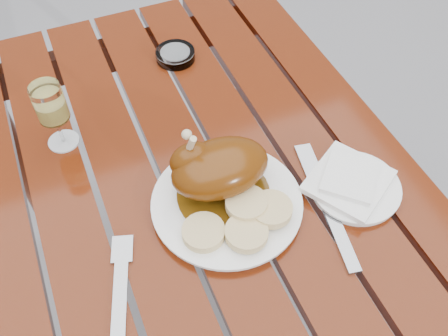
{
  "coord_description": "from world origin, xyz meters",
  "views": [
    {
      "loc": [
        -0.17,
        -0.5,
        1.48
      ],
      "look_at": [
        0.05,
        0.02,
        0.78
      ],
      "focal_mm": 40.0,
      "sensor_mm": 36.0,
      "label": 1
    }
  ],
  "objects_px": {
    "dinner_plate": "(227,204)",
    "wine_glass": "(54,116)",
    "side_plate": "(355,187)",
    "table": "(207,286)",
    "ashtray": "(175,55)"
  },
  "relations": [
    {
      "from": "wine_glass",
      "to": "side_plate",
      "type": "bearing_deg",
      "value": -34.85
    },
    {
      "from": "table",
      "to": "ashtray",
      "type": "xyz_separation_m",
      "value": [
        0.08,
        0.37,
        0.39
      ]
    },
    {
      "from": "side_plate",
      "to": "ashtray",
      "type": "relative_size",
      "value": 1.86
    },
    {
      "from": "wine_glass",
      "to": "table",
      "type": "bearing_deg",
      "value": -47.52
    },
    {
      "from": "dinner_plate",
      "to": "wine_glass",
      "type": "relative_size",
      "value": 1.87
    },
    {
      "from": "table",
      "to": "dinner_plate",
      "type": "height_order",
      "value": "dinner_plate"
    },
    {
      "from": "side_plate",
      "to": "table",
      "type": "bearing_deg",
      "value": 158.96
    },
    {
      "from": "dinner_plate",
      "to": "ashtray",
      "type": "distance_m",
      "value": 0.42
    },
    {
      "from": "dinner_plate",
      "to": "side_plate",
      "type": "height_order",
      "value": "dinner_plate"
    },
    {
      "from": "table",
      "to": "ashtray",
      "type": "relative_size",
      "value": 13.63
    },
    {
      "from": "wine_glass",
      "to": "side_plate",
      "type": "distance_m",
      "value": 0.56
    },
    {
      "from": "side_plate",
      "to": "dinner_plate",
      "type": "bearing_deg",
      "value": 166.18
    },
    {
      "from": "table",
      "to": "wine_glass",
      "type": "height_order",
      "value": "wine_glass"
    },
    {
      "from": "table",
      "to": "wine_glass",
      "type": "relative_size",
      "value": 8.49
    },
    {
      "from": "dinner_plate",
      "to": "wine_glass",
      "type": "xyz_separation_m",
      "value": [
        -0.23,
        0.26,
        0.06
      ]
    }
  ]
}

